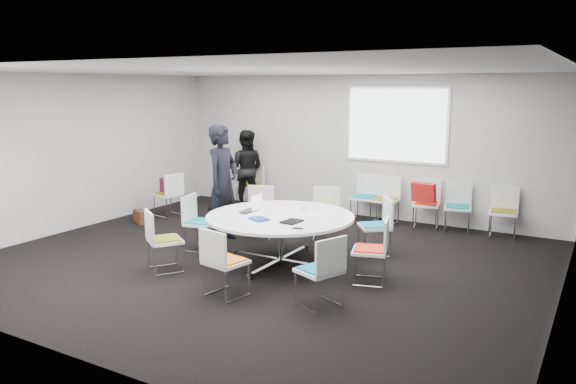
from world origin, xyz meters
The scene contains 31 objects.
room_shell centered at (0.09, 0.00, 1.40)m, with size 8.08×7.08×2.88m.
conference_table centered at (0.30, 0.00, 0.53)m, with size 2.16×2.16×0.73m.
projection_screen centered at (0.80, 3.46, 1.85)m, with size 1.90×0.03×1.35m, color white.
chair_ring_a centered at (1.75, -0.10, 0.28)m, with size 0.56×0.57×0.88m.
chair_ring_b centered at (1.33, 1.14, 0.28)m, with size 0.64×0.64×0.88m.
chair_ring_c centered at (0.29, 1.52, 0.28)m, with size 0.60×0.59×0.88m.
chair_ring_d centered at (-0.76, 1.06, 0.28)m, with size 0.59×0.59×0.88m.
chair_ring_e centered at (-1.16, -0.03, 0.28)m, with size 0.53×0.54×0.88m.
chair_ring_f centered at (-0.94, -1.10, 0.28)m, with size 0.63×0.63×0.88m.
chair_ring_g centered at (0.38, -1.47, 0.28)m, with size 0.54×0.53×0.88m.
chair_ring_h centered at (1.55, -1.17, 0.28)m, with size 0.59×0.60×0.88m.
chair_back_a centered at (0.32, 3.17, 0.28)m, with size 0.49×0.48×0.88m.
chair_back_b centered at (0.75, 3.14, 0.28)m, with size 0.49×0.47×0.88m.
chair_back_c centered at (1.53, 3.17, 0.28)m, with size 0.53×0.52×0.88m.
chair_back_d centered at (2.10, 3.17, 0.28)m, with size 0.55×0.54×0.88m.
chair_back_e centered at (2.88, 3.17, 0.28)m, with size 0.51×0.49×0.88m.
chair_spare_left centered at (-3.21, 1.51, 0.28)m, with size 0.53×0.54×0.88m.
chair_person_back centered at (-2.35, 3.16, 0.28)m, with size 0.58×0.58×0.88m.
person_main centered at (-1.18, 0.62, 0.98)m, with size 0.72×0.47×1.96m, color black.
person_back centered at (-2.35, 3.00, 0.83)m, with size 0.81×0.63×1.66m, color black.
laptop centered at (-0.18, -0.05, 0.74)m, with size 0.35×0.23×0.03m, color #333338.
laptop_lid centered at (-0.17, 0.10, 0.86)m, with size 0.30×0.02×0.22m, color silver.
notebook_black centered at (0.65, -0.28, 0.74)m, with size 0.22×0.30×0.02m, color black.
tablet_folio centered at (0.18, -0.39, 0.74)m, with size 0.26×0.20×0.03m, color navy.
papers_right centered at (0.73, 0.30, 0.73)m, with size 0.30×0.21×0.00m, color silver.
papers_front centered at (1.06, -0.05, 0.73)m, with size 0.30×0.21×0.00m, color silver.
cup centered at (0.46, 0.38, 0.78)m, with size 0.08×0.08×0.09m, color white.
phone centered at (0.90, -0.54, 0.73)m, with size 0.14×0.07×0.01m, color black.
maroon_bag centered at (-3.22, 1.51, 0.62)m, with size 0.40×0.14×0.28m, color #541634.
brown_bag centered at (-3.30, 0.80, 0.12)m, with size 0.36×0.16×0.24m, color #472317.
red_jacket centered at (1.54, 2.94, 0.70)m, with size 0.44×0.10×0.35m, color #AE1615.
Camera 1 is at (4.38, -6.81, 2.59)m, focal length 35.00 mm.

